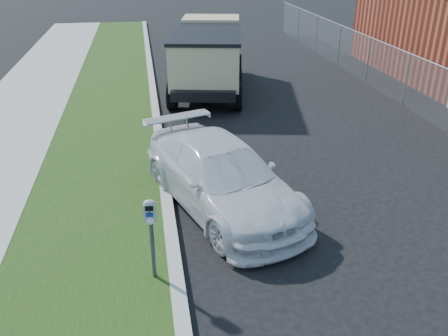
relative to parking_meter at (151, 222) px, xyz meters
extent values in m
plane|color=black|center=(2.96, 1.16, -1.20)|extent=(120.00, 120.00, 0.00)
cube|color=gray|center=(0.36, 3.16, -1.12)|extent=(0.25, 50.00, 0.15)
cube|color=#16380F|center=(-1.24, 3.16, -1.13)|extent=(3.00, 50.00, 0.13)
plane|color=slate|center=(8.96, 8.16, -0.30)|extent=(0.00, 30.00, 30.00)
cylinder|color=gray|center=(8.96, 8.16, 0.60)|extent=(0.04, 30.00, 0.04)
cylinder|color=gray|center=(8.96, 8.16, -0.30)|extent=(0.06, 0.06, 1.80)
cylinder|color=gray|center=(8.96, 11.16, -0.30)|extent=(0.06, 0.06, 1.80)
cylinder|color=gray|center=(8.96, 14.16, -0.30)|extent=(0.06, 0.06, 1.80)
cylinder|color=gray|center=(8.96, 17.16, -0.30)|extent=(0.06, 0.06, 1.80)
cylinder|color=gray|center=(8.96, 20.16, -0.30)|extent=(0.06, 0.06, 1.80)
cylinder|color=gray|center=(8.96, 23.16, -0.30)|extent=(0.06, 0.06, 1.80)
cylinder|color=#3F4247|center=(0.00, 0.00, -0.53)|extent=(0.07, 0.07, 1.06)
cube|color=gray|center=(0.00, 0.00, 0.18)|extent=(0.20, 0.15, 0.32)
ellipsoid|color=gray|center=(0.00, 0.00, 0.34)|extent=(0.21, 0.15, 0.12)
cube|color=black|center=(-0.01, -0.07, 0.29)|extent=(0.13, 0.02, 0.08)
cube|color=navy|center=(-0.01, -0.06, 0.17)|extent=(0.12, 0.02, 0.07)
cylinder|color=silver|center=(-0.01, -0.06, 0.06)|extent=(0.12, 0.02, 0.12)
cube|color=#3F4247|center=(-0.01, -0.06, 0.21)|extent=(0.04, 0.01, 0.05)
imported|color=silver|center=(1.53, 2.45, -0.48)|extent=(3.50, 5.29, 1.42)
cube|color=black|center=(2.48, 11.03, -0.50)|extent=(3.28, 6.43, 0.34)
cube|color=tan|center=(2.92, 13.19, 0.29)|extent=(2.55, 2.14, 1.92)
cube|color=black|center=(2.92, 13.19, 0.67)|extent=(2.58, 2.16, 0.58)
cube|color=tan|center=(2.33, 10.28, 0.29)|extent=(3.05, 4.40, 1.53)
cube|color=black|center=(2.33, 10.28, 1.09)|extent=(3.16, 4.51, 0.12)
cube|color=black|center=(3.10, 14.09, -0.57)|extent=(2.28, 0.59, 0.29)
cylinder|color=black|center=(1.82, 13.32, -0.72)|extent=(0.49, 1.00, 0.96)
cylinder|color=black|center=(3.98, 12.88, -0.72)|extent=(0.49, 1.00, 0.96)
cylinder|color=black|center=(1.31, 10.78, -0.72)|extent=(0.49, 1.00, 0.96)
cylinder|color=black|center=(3.47, 10.35, -0.72)|extent=(0.49, 1.00, 0.96)
cylinder|color=black|center=(0.97, 9.09, -0.72)|extent=(0.49, 1.00, 0.96)
cylinder|color=black|center=(3.13, 8.65, -0.72)|extent=(0.49, 1.00, 0.96)
camera|label=1|loc=(0.07, -6.51, 4.04)|focal=38.00mm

